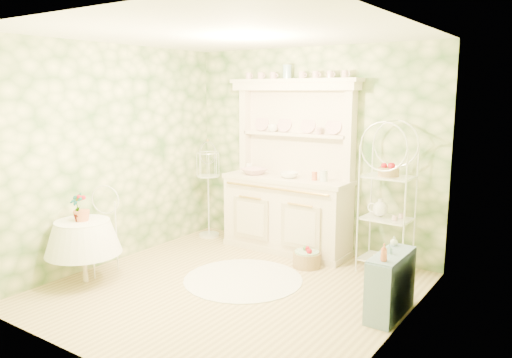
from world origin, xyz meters
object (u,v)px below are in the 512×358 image
Objects in this scene: side_shelf at (391,283)px; floor_basket at (307,259)px; round_table at (84,257)px; kitchen_dresser at (287,167)px; bakers_rack at (387,198)px; cafe_chair at (96,240)px; birdcage_stand at (208,190)px.

side_shelf reaches higher than floor_basket.
floor_basket is (-1.30, 0.72, -0.23)m from side_shelf.
floor_basket is (1.83, 1.85, -0.20)m from round_table.
kitchen_dresser is 3.84× the size of round_table.
round_table is at bearing -158.61° from side_shelf.
bakers_rack is 1.23m from floor_basket.
cafe_chair is at bearing -142.38° from bakers_rack.
birdcage_stand reaches higher than cafe_chair.
bakers_rack is 1.27× the size of birdcage_stand.
round_table is at bearing -89.84° from birdcage_stand.
bakers_rack reaches higher than side_shelf.
round_table is 0.35m from cafe_chair.
side_shelf is 0.53× the size of birdcage_stand.
round_table is (-2.67, -2.24, -0.60)m from bakers_rack.
round_table is 2.05× the size of floor_basket.
kitchen_dresser is at bearing 142.24° from floor_basket.
bakers_rack is 2.40× the size of side_shelf.
round_table is (-1.28, -2.27, -0.85)m from kitchen_dresser.
birdcage_stand is (-2.67, -0.05, -0.19)m from bakers_rack.
bakers_rack reaches higher than cafe_chair.
bakers_rack reaches higher than birdcage_stand.
side_shelf reaches higher than round_table.
bakers_rack is 6.20× the size of floor_basket.
side_shelf is 1.26× the size of round_table.
cafe_chair is (-3.29, -0.84, 0.07)m from side_shelf.
cafe_chair is (-0.17, 0.29, 0.09)m from round_table.
side_shelf is at bearing -64.30° from bakers_rack.
side_shelf is at bearing -18.65° from birdcage_stand.
cafe_chair is at bearing -94.86° from birdcage_stand.
birdcage_stand reaches higher than floor_basket.
cafe_chair is (-1.45, -1.98, -0.76)m from kitchen_dresser.
kitchen_dresser reaches higher than floor_basket.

